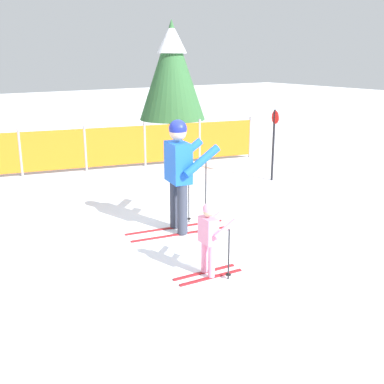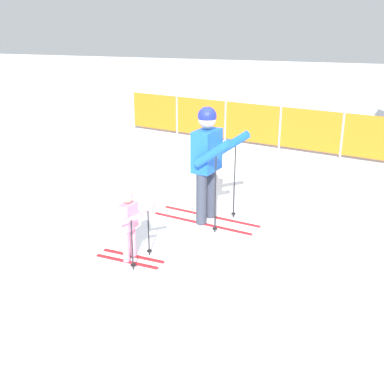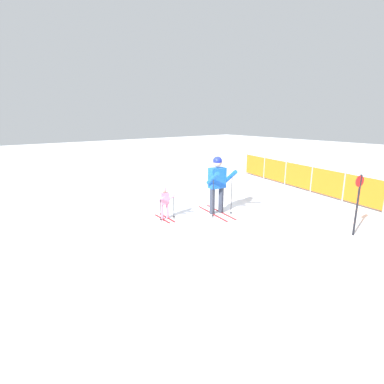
# 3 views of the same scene
# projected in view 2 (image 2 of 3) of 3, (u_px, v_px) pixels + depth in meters

# --- Properties ---
(ground_plane) EXTENTS (60.00, 60.00, 0.00)m
(ground_plane) POSITION_uv_depth(u_px,v_px,m) (202.00, 219.00, 7.56)
(ground_plane) COLOR white
(skier_adult) EXTENTS (1.72, 0.84, 1.78)m
(skier_adult) POSITION_uv_depth(u_px,v_px,m) (208.00, 155.00, 7.13)
(skier_adult) COLOR maroon
(skier_adult) RESTS_ON ground_plane
(skier_child) EXTENTS (0.92, 0.49, 0.97)m
(skier_child) POSITION_uv_depth(u_px,v_px,m) (129.00, 220.00, 6.09)
(skier_child) COLOR maroon
(skier_child) RESTS_ON ground_plane
(safety_fence) EXTENTS (8.64, 2.11, 1.11)m
(safety_fence) POSITION_uv_depth(u_px,v_px,m) (280.00, 126.00, 11.39)
(safety_fence) COLOR gray
(safety_fence) RESTS_ON ground_plane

